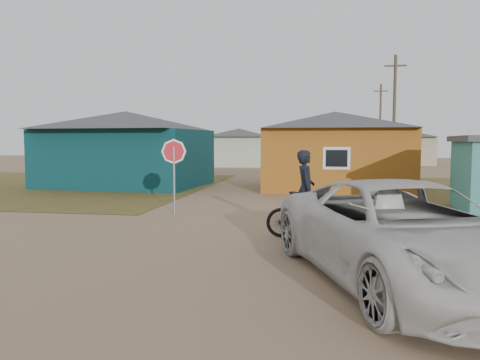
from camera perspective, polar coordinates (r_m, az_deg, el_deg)
name	(u,v)px	position (r m, az deg, el deg)	size (l,w,h in m)	color
ground	(237,249)	(10.67, -0.32, -8.35)	(120.00, 120.00, 0.00)	#8E7052
grass_nw	(29,185)	(28.22, -24.29, -0.54)	(20.00, 18.00, 0.00)	brown
house_teal	(126,148)	(25.89, -13.67, 3.85)	(8.93, 7.08, 4.00)	#092C31
house_yellow	(335,149)	(24.24, 11.49, 3.71)	(7.72, 6.76, 3.90)	#945516
house_pale_west	(239,147)	(44.92, -0.14, 4.09)	(7.04, 6.15, 3.60)	#AAB399
house_beige_east	(402,146)	(50.89, 19.19, 3.90)	(6.95, 6.05, 3.60)	tan
house_pale_north	(192,146)	(58.42, -5.83, 4.13)	(6.28, 5.81, 3.40)	#AAB399
utility_pole_near	(394,115)	(32.60, 18.28, 7.58)	(1.40, 0.20, 8.00)	#4B3F2D
utility_pole_far	(380,123)	(48.59, 16.71, 6.63)	(1.40, 0.20, 8.00)	#4B3F2D
stop_sign	(174,159)	(15.39, -8.06, 2.52)	(0.81, 0.10, 2.49)	gray
cyclist	(305,206)	(11.82, 7.95, -3.16)	(2.00, 0.79, 2.20)	black
vehicle	(404,233)	(8.41, 19.38, -6.14)	(2.90, 6.28, 1.75)	silver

